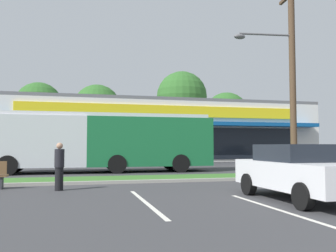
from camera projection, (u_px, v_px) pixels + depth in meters
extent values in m
cube|color=#386B28|center=(200.00, 177.00, 16.14)|extent=(56.00, 2.20, 0.12)
cube|color=#99968C|center=(210.00, 180.00, 14.96)|extent=(56.00, 0.24, 0.12)
cube|color=silver|center=(146.00, 202.00, 9.34)|extent=(0.12, 4.80, 0.01)
cube|color=silver|center=(277.00, 209.00, 8.33)|extent=(0.12, 4.80, 0.01)
cube|color=silver|center=(152.00, 133.00, 38.14)|extent=(31.87, 11.75, 5.63)
cube|color=black|center=(165.00, 143.00, 32.35)|extent=(26.77, 0.08, 2.93)
cube|color=#0F4C8C|center=(167.00, 123.00, 31.81)|extent=(29.96, 1.40, 0.35)
cube|color=yellow|center=(165.00, 111.00, 32.47)|extent=(25.49, 0.16, 1.01)
cube|color=slate|center=(152.00, 105.00, 38.30)|extent=(31.87, 11.75, 0.30)
cylinder|color=#473323|center=(38.00, 141.00, 44.99)|extent=(0.44, 0.44, 4.28)
sphere|color=#2D6026|center=(39.00, 106.00, 45.23)|extent=(5.89, 5.89, 5.89)
cylinder|color=#473323|center=(97.00, 142.00, 45.05)|extent=(0.44, 0.44, 3.91)
sphere|color=#2D6026|center=(97.00, 108.00, 45.28)|extent=(6.01, 6.01, 6.01)
cylinder|color=#473323|center=(182.00, 136.00, 45.53)|extent=(0.44, 0.44, 5.35)
sphere|color=#2D6026|center=(182.00, 96.00, 45.81)|extent=(6.36, 6.36, 6.36)
cylinder|color=#473323|center=(227.00, 144.00, 50.20)|extent=(0.44, 0.44, 3.54)
sphere|color=#2D6026|center=(226.00, 115.00, 50.42)|extent=(6.18, 6.18, 6.18)
cylinder|color=#4C3826|center=(293.00, 78.00, 17.27)|extent=(0.30, 0.30, 9.42)
cylinder|color=#59595B|center=(266.00, 34.00, 17.23)|extent=(2.59, 0.43, 0.10)
ellipsoid|color=#59595B|center=(240.00, 37.00, 17.07)|extent=(0.56, 0.32, 0.24)
cube|color=#196638|center=(149.00, 142.00, 20.81)|extent=(7.02, 2.62, 2.70)
cube|color=silver|center=(32.00, 142.00, 19.32)|extent=(5.75, 2.61, 2.70)
cube|color=silver|center=(98.00, 116.00, 20.22)|extent=(12.23, 2.42, 0.20)
cube|color=black|center=(97.00, 134.00, 21.43)|extent=(11.69, 0.18, 1.19)
cylinder|color=black|center=(8.00, 165.00, 17.89)|extent=(1.00, 0.31, 1.00)
cylinder|color=black|center=(16.00, 163.00, 20.17)|extent=(1.00, 0.31, 1.00)
cylinder|color=black|center=(117.00, 164.00, 19.16)|extent=(1.00, 0.31, 1.00)
cylinder|color=black|center=(113.00, 162.00, 21.44)|extent=(1.00, 0.31, 1.00)
cylinder|color=black|center=(181.00, 163.00, 19.98)|extent=(1.00, 0.31, 1.00)
cylinder|color=black|center=(170.00, 162.00, 22.26)|extent=(1.00, 0.31, 1.00)
cube|color=#333338|center=(1.00, 182.00, 12.30)|extent=(0.08, 0.36, 0.45)
cube|color=#515459|center=(285.00, 156.00, 29.26)|extent=(4.12, 1.79, 0.64)
cube|color=black|center=(287.00, 149.00, 29.35)|extent=(1.86, 1.57, 0.54)
cylinder|color=black|center=(276.00, 161.00, 28.11)|extent=(0.64, 0.22, 0.64)
cylinder|color=black|center=(265.00, 160.00, 29.76)|extent=(0.64, 0.22, 0.64)
cylinder|color=black|center=(305.00, 160.00, 28.74)|extent=(0.64, 0.22, 0.64)
cylinder|color=black|center=(293.00, 160.00, 30.38)|extent=(0.64, 0.22, 0.64)
cube|color=#515459|center=(167.00, 156.00, 26.84)|extent=(4.16, 1.74, 0.76)
cube|color=black|center=(170.00, 148.00, 26.92)|extent=(1.87, 1.53, 0.47)
cylinder|color=black|center=(153.00, 162.00, 25.70)|extent=(0.64, 0.22, 0.64)
cylinder|color=black|center=(148.00, 161.00, 27.30)|extent=(0.64, 0.22, 0.64)
cylinder|color=black|center=(187.00, 162.00, 26.34)|extent=(0.64, 0.22, 0.64)
cylinder|color=black|center=(181.00, 161.00, 27.93)|extent=(0.64, 0.22, 0.64)
cube|color=silver|center=(301.00, 175.00, 9.73)|extent=(1.83, 4.33, 0.72)
cube|color=black|center=(296.00, 153.00, 9.98)|extent=(1.61, 1.95, 0.47)
cylinder|color=black|center=(303.00, 196.00, 8.20)|extent=(0.22, 0.64, 0.64)
cylinder|color=black|center=(300.00, 183.00, 11.23)|extent=(0.22, 0.64, 0.64)
cylinder|color=black|center=(249.00, 184.00, 10.80)|extent=(0.22, 0.64, 0.64)
cylinder|color=black|center=(59.00, 179.00, 11.88)|extent=(0.27, 0.27, 0.76)
cylinder|color=black|center=(59.00, 158.00, 11.91)|extent=(0.32, 0.32, 0.60)
sphere|color=tan|center=(60.00, 146.00, 11.94)|extent=(0.21, 0.21, 0.21)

